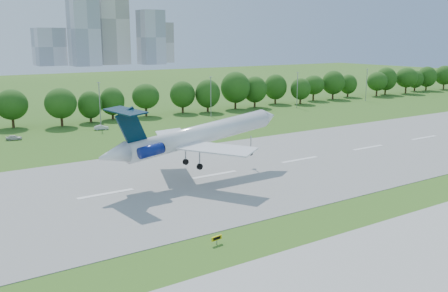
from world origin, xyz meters
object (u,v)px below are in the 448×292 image
airliner (193,136)px  taxi_sign_left (217,238)px  service_vehicle_b (14,138)px  service_vehicle_a (101,127)px

airliner → taxi_sign_left: airliner is taller
service_vehicle_b → taxi_sign_left: bearing=-159.6°
airliner → taxi_sign_left: (-11.59, -25.42, -6.80)m
airliner → taxi_sign_left: 28.75m
airliner → service_vehicle_a: size_ratio=9.76×
airliner → service_vehicle_b: bearing=104.6°
service_vehicle_b → airliner: bearing=-145.2°
taxi_sign_left → service_vehicle_a: size_ratio=0.40×
taxi_sign_left → service_vehicle_b: (-6.99, 77.81, -0.16)m
taxi_sign_left → service_vehicle_a: bearing=71.5°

